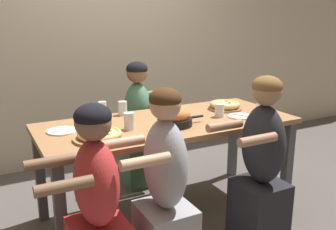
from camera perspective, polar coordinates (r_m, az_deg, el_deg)
ground_plane at (r=3.25m, az=0.00°, el=-14.51°), size 18.00×18.00×0.00m
restaurant_back_panel at (r=4.20m, az=-9.87°, el=14.80°), size 10.00×0.06×3.20m
dining_table at (r=2.96m, az=0.00°, el=-2.61°), size 2.00×0.86×0.79m
pizza_board_main at (r=2.55m, az=-10.36°, el=-3.08°), size 0.36×0.36×0.06m
pizza_board_second at (r=3.34m, az=8.65°, el=1.44°), size 0.30×0.30×0.07m
skillet_bowl at (r=2.80m, az=1.05°, el=-0.32°), size 0.38×0.26×0.15m
empty_plate_a at (r=2.78m, az=-15.86°, el=-2.34°), size 0.21×0.21×0.02m
empty_plate_b at (r=3.11m, az=10.92°, el=-0.18°), size 0.20×0.20×0.02m
empty_plate_c at (r=3.21m, az=-0.00°, el=0.56°), size 0.22×0.22×0.02m
cocktail_glass_blue at (r=3.04m, az=14.59°, el=0.03°), size 0.08×0.08×0.13m
drinking_glass_a at (r=3.03m, az=-9.95°, el=0.53°), size 0.07×0.07×0.14m
drinking_glass_b at (r=3.15m, az=13.95°, el=1.09°), size 0.07×0.07×0.15m
drinking_glass_c at (r=3.08m, az=7.86°, el=0.71°), size 0.08×0.08×0.11m
drinking_glass_d at (r=2.72m, az=-5.94°, el=-1.09°), size 0.08×0.08×0.13m
drinking_glass_e at (r=3.13m, az=-6.93°, el=1.04°), size 0.07×0.07×0.12m
diner_near_midleft at (r=2.33m, az=-0.49°, el=-11.80°), size 0.51×0.40×1.20m
diner_far_center at (r=3.58m, az=-4.51°, el=-2.11°), size 0.51×0.40×1.19m
diner_near_midright at (r=2.72m, az=14.00°, el=-7.84°), size 0.51×0.40×1.21m
diner_near_left at (r=2.20m, az=-10.73°, el=-14.31°), size 0.51×0.40×1.16m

